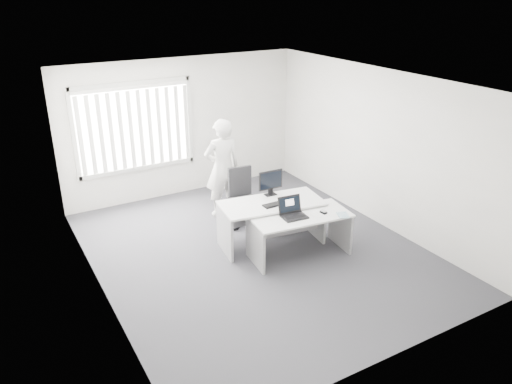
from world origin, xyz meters
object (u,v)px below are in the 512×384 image
office_chair (243,207)px  desk_near (300,226)px  desk_far (271,214)px  monitor (271,183)px  laptop (295,209)px  person (222,168)px

office_chair → desk_near: bearing=-75.3°
desk_far → monitor: size_ratio=4.07×
desk_near → office_chair: 1.51m
desk_near → monitor: monitor is taller
laptop → person: bearing=101.7°
desk_near → desk_far: desk_far is taller
person → office_chair: bearing=112.0°
person → monitor: (0.32, -1.19, 0.05)m
desk_far → office_chair: (-0.03, 0.94, -0.23)m
laptop → monitor: bearing=89.4°
desk_far → laptop: 0.67m
desk_near → desk_far: size_ratio=0.93×
desk_far → laptop: size_ratio=4.61×
desk_near → laptop: (-0.14, -0.04, 0.35)m
person → desk_far: bearing=103.0°
desk_far → laptop: (0.06, -0.59, 0.32)m
laptop → office_chair: bearing=98.4°
person → monitor: bearing=111.2°
desk_near → desk_far: 0.58m
monitor → office_chair: bearing=106.7°
person → laptop: (0.23, -2.05, -0.06)m
desk_far → person: (-0.18, 1.47, 0.38)m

